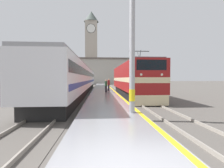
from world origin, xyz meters
TOP-DOWN VIEW (x-y plane):
  - ground_plane at (0.00, 30.00)m, footprint 200.00×200.00m
  - platform at (0.00, 25.00)m, footprint 3.25×140.00m
  - rail_track_near at (3.37, 25.00)m, footprint 2.83×140.00m
  - rail_track_far at (-3.46, 25.00)m, footprint 2.83×140.00m
  - locomotive_train at (3.37, 18.15)m, footprint 2.92×16.91m
  - passenger_train at (-3.46, 23.48)m, footprint 2.92×37.27m
  - catenary_mast at (1.17, 5.58)m, footprint 2.57×0.30m
  - person_on_platform at (0.76, 21.89)m, footprint 0.34×0.34m
  - second_waiting_passenger at (0.27, 19.03)m, footprint 0.34×0.34m
  - clock_tower at (-3.82, 67.95)m, footprint 5.84×5.84m
  - station_building at (-2.83, 60.15)m, footprint 28.38×7.45m

SIDE VIEW (x-z plane):
  - ground_plane at x=0.00m, z-range 0.00..0.00m
  - rail_track_near at x=3.37m, z-range -0.05..0.11m
  - rail_track_far at x=-3.46m, z-range -0.05..0.11m
  - platform at x=0.00m, z-range 0.00..0.43m
  - second_waiting_passenger at x=0.27m, z-range 0.46..2.06m
  - person_on_platform at x=0.76m, z-range 0.47..2.16m
  - locomotive_train at x=3.37m, z-range -0.44..4.45m
  - passenger_train at x=-3.46m, z-range 0.15..3.95m
  - catenary_mast at x=1.17m, z-range 0.38..8.12m
  - station_building at x=-2.83m, z-range 0.03..9.31m
  - clock_tower at x=-3.82m, z-range 0.95..29.96m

